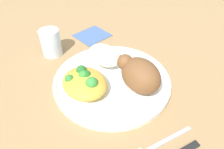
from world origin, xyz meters
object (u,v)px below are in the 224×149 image
plate (112,80)px  napkin (92,35)px  water_glass (51,43)px  fork (157,145)px  roasted_chicken (139,74)px  mac_cheese_with_broccoli (85,82)px  rice_pile (104,55)px

plate → napkin: size_ratio=2.83×
plate → napkin: plate is taller
water_glass → fork: bearing=-173.7°
roasted_chicken → mac_cheese_with_broccoli: roasted_chicken is taller
plate → fork: bearing=171.6°
plate → water_glass: water_glass is taller
roasted_chicken → napkin: (0.29, -0.05, -0.06)m
mac_cheese_with_broccoli → napkin: mac_cheese_with_broccoli is taller
mac_cheese_with_broccoli → fork: (-0.19, -0.04, -0.04)m
rice_pile → fork: size_ratio=0.74×
plate → mac_cheese_with_broccoli: mac_cheese_with_broccoli is taller
plate → fork: plate is taller
plate → water_glass: (0.20, 0.07, 0.03)m
water_glass → mac_cheese_with_broccoli: bearing=-179.9°
rice_pile → fork: rice_pile is taller
mac_cheese_with_broccoli → water_glass: size_ratio=1.49×
fork → roasted_chicken: bearing=-25.0°
mac_cheese_with_broccoli → roasted_chicken: bearing=-123.1°
rice_pile → roasted_chicken: bearing=-175.8°
fork → water_glass: water_glass is taller
water_glass → roasted_chicken: bearing=-158.8°
napkin → roasted_chicken: bearing=171.0°
rice_pile → water_glass: (0.14, 0.09, 0.00)m
mac_cheese_with_broccoli → water_glass: (0.20, 0.00, 0.00)m
fork → napkin: size_ratio=1.41×
plate → roasted_chicken: bearing=-152.2°
roasted_chicken → water_glass: (0.26, 0.10, -0.02)m
roasted_chicken → mac_cheese_with_broccoli: size_ratio=0.96×
rice_pile → napkin: (0.16, -0.06, -0.04)m
mac_cheese_with_broccoli → napkin: (0.22, -0.15, -0.04)m
roasted_chicken → napkin: roasted_chicken is taller
rice_pile → mac_cheese_with_broccoli: bearing=123.5°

